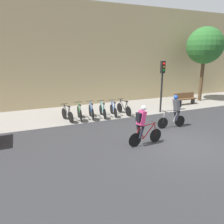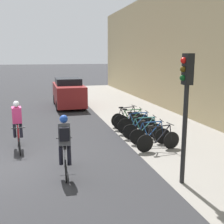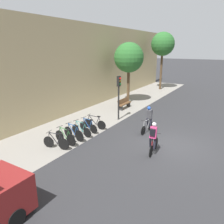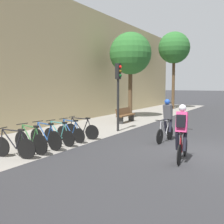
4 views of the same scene
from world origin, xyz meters
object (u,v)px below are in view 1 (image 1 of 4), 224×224
(parked_bike_5, at_px, (124,108))
(bench, at_px, (185,98))
(traffic_light_pole, at_px, (162,77))
(cyclist_grey, at_px, (175,110))
(cyclist_pink, at_px, (142,124))
(parked_bike_1, at_px, (80,113))
(parked_bike_3, at_px, (103,111))
(parked_bike_0, at_px, (67,114))
(parked_bike_4, at_px, (113,110))
(parked_bike_2, at_px, (91,111))

(parked_bike_5, xyz_separation_m, bench, (5.59, 0.68, 0.09))
(traffic_light_pole, bearing_deg, cyclist_grey, -112.39)
(traffic_light_pole, bearing_deg, cyclist_pink, -133.10)
(cyclist_pink, bearing_deg, parked_bike_1, 106.60)
(parked_bike_3, bearing_deg, parked_bike_0, 179.95)
(parked_bike_3, xyz_separation_m, traffic_light_pole, (3.99, -0.46, 1.95))
(parked_bike_3, relative_size, traffic_light_pole, 0.50)
(parked_bike_1, xyz_separation_m, parked_bike_3, (1.46, -0.00, -0.03))
(parked_bike_0, xyz_separation_m, bench, (9.25, 0.68, 0.08))
(cyclist_pink, relative_size, parked_bike_5, 1.03)
(cyclist_pink, distance_m, parked_bike_4, 4.86)
(parked_bike_3, relative_size, parked_bike_5, 0.99)
(cyclist_grey, height_order, parked_bike_1, cyclist_grey)
(cyclist_grey, distance_m, parked_bike_4, 4.00)
(parked_bike_0, relative_size, bench, 0.84)
(parked_bike_0, distance_m, bench, 9.27)
(cyclist_pink, height_order, parked_bike_4, cyclist_pink)
(bench, bearing_deg, traffic_light_pole, -159.54)
(parked_bike_0, xyz_separation_m, traffic_light_pole, (6.18, -0.46, 1.94))
(cyclist_grey, bearing_deg, parked_bike_2, 136.13)
(parked_bike_2, relative_size, traffic_light_pole, 0.50)
(cyclist_pink, xyz_separation_m, parked_bike_3, (0.04, 4.77, -0.56))
(parked_bike_1, bearing_deg, bench, 4.58)
(parked_bike_3, height_order, parked_bike_5, parked_bike_5)
(parked_bike_2, distance_m, bench, 7.82)
(cyclist_grey, bearing_deg, parked_bike_1, 141.48)
(parked_bike_3, bearing_deg, bench, 5.54)
(cyclist_pink, distance_m, parked_bike_2, 4.85)
(traffic_light_pole, bearing_deg, parked_bike_5, 169.63)
(cyclist_pink, bearing_deg, cyclist_grey, 26.16)
(cyclist_grey, height_order, parked_bike_4, cyclist_grey)
(parked_bike_1, height_order, parked_bike_4, parked_bike_1)
(cyclist_pink, xyz_separation_m, parked_bike_5, (1.51, 4.77, -0.56))
(parked_bike_4, distance_m, traffic_light_pole, 3.83)
(parked_bike_4, height_order, traffic_light_pole, traffic_light_pole)
(cyclist_pink, bearing_deg, parked_bike_2, 98.24)
(cyclist_grey, distance_m, parked_bike_5, 3.67)
(parked_bike_1, distance_m, parked_bike_3, 1.46)
(parked_bike_0, bearing_deg, bench, 4.22)
(parked_bike_4, xyz_separation_m, parked_bike_5, (0.73, -0.00, 0.01))
(parked_bike_0, height_order, bench, parked_bike_0)
(parked_bike_5, bearing_deg, parked_bike_1, 179.96)
(parked_bike_0, height_order, parked_bike_1, parked_bike_1)
(parked_bike_4, distance_m, parked_bike_5, 0.73)
(traffic_light_pole, distance_m, bench, 3.77)
(parked_bike_2, xyz_separation_m, traffic_light_pole, (4.72, -0.46, 1.92))
(parked_bike_2, bearing_deg, bench, 5.00)
(cyclist_pink, distance_m, parked_bike_0, 5.26)
(cyclist_pink, relative_size, parked_bike_2, 1.03)
(cyclist_grey, height_order, parked_bike_2, cyclist_grey)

